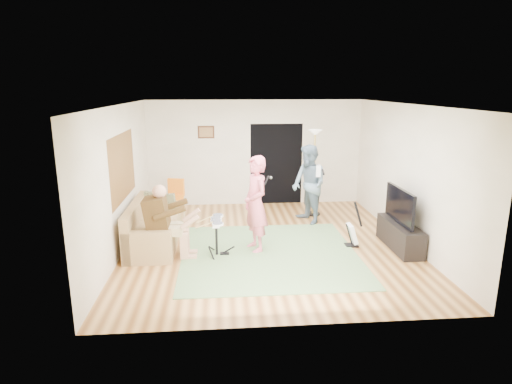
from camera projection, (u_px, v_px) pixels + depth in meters
floor at (268, 243)px, 8.46m from camera, size 6.00×6.00×0.00m
walls at (268, 177)px, 8.14m from camera, size 5.50×6.00×2.70m
ceiling at (269, 105)px, 7.81m from camera, size 6.00×6.00×0.00m
window_blinds at (123, 167)px, 8.06m from camera, size 0.00×2.05×2.05m
doorway at (276, 164)px, 11.15m from camera, size 2.10×0.00×2.10m
picture_frame at (206, 132)px, 10.80m from camera, size 0.42×0.03×0.32m
area_rug at (269, 254)px, 7.93m from camera, size 3.22×3.27×0.02m
sofa at (150, 231)px, 8.34m from camera, size 0.86×2.09×0.85m
drummer at (168, 229)px, 7.69m from camera, size 0.88×0.49×1.35m
drum_kit at (217, 239)px, 7.81m from camera, size 0.39×0.70×0.72m
singer at (256, 204)px, 7.93m from camera, size 0.62×0.76×1.81m
microphone at (267, 180)px, 7.84m from camera, size 0.06×0.06×0.24m
guitarist at (309, 185)px, 9.56m from camera, size 0.93×1.04×1.78m
guitar_held at (318, 170)px, 9.50m from camera, size 0.22×0.61×0.26m
guitar_spare at (352, 234)px, 8.27m from camera, size 0.32×0.29×0.89m
torchiere_lamp at (314, 157)px, 10.05m from camera, size 0.37×0.37×2.05m
dining_chair at (174, 206)px, 9.88m from camera, size 0.49×0.51×0.95m
tv_cabinet at (400, 235)px, 8.19m from camera, size 0.40×1.40×0.50m
television at (400, 205)px, 8.04m from camera, size 0.06×1.20×0.65m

